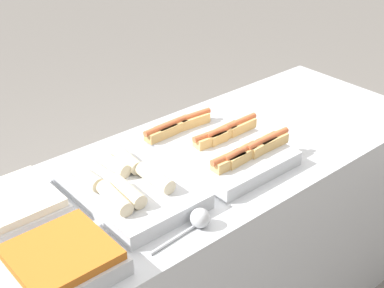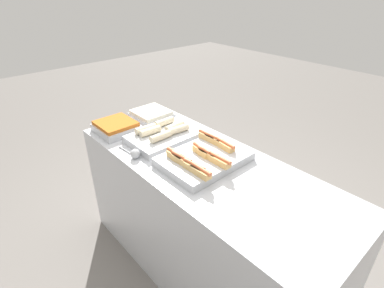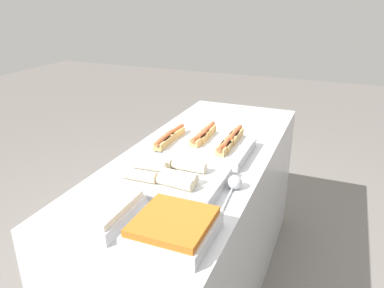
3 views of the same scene
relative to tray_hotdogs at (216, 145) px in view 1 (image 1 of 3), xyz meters
name	(u,v)px [view 1 (image 1 of 3)]	position (x,y,z in m)	size (l,w,h in m)	color
counter	(214,246)	(0.01, 0.00, -0.47)	(1.76, 0.69, 0.86)	#B7BABF
tray_hotdogs	(216,145)	(0.00, 0.00, 0.00)	(0.39, 0.49, 0.10)	#B7BABF
tray_wraps	(126,185)	(-0.38, 0.00, 0.00)	(0.31, 0.47, 0.10)	#B7BABF
tray_side_front	(62,261)	(-0.70, -0.17, 0.00)	(0.27, 0.26, 0.07)	#B7BABF
tray_side_back	(12,207)	(-0.70, 0.12, 0.00)	(0.27, 0.26, 0.07)	#B7BABF
serving_spoon_near	(198,220)	(-0.32, -0.27, -0.01)	(0.21, 0.06, 0.06)	#B2B5BA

